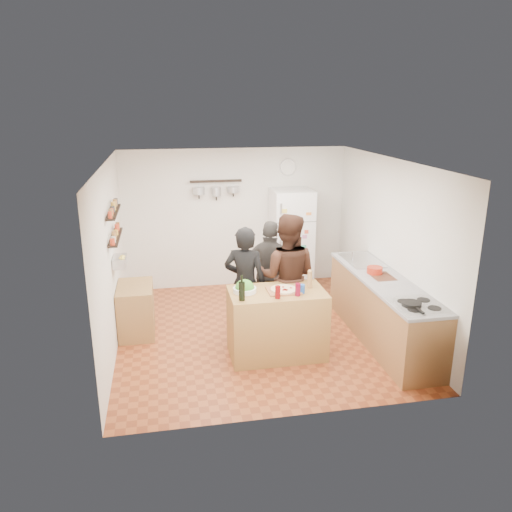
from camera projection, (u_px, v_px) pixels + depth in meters
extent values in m
plane|color=brown|center=(257.00, 332.00, 7.39)|extent=(4.20, 4.20, 0.00)
plane|color=white|center=(257.00, 162.00, 6.65)|extent=(4.20, 4.20, 0.00)
plane|color=silver|center=(236.00, 218.00, 8.99)|extent=(4.00, 0.00, 4.00)
plane|color=silver|center=(111.00, 259.00, 6.67)|extent=(0.00, 4.20, 4.20)
plane|color=silver|center=(390.00, 244.00, 7.37)|extent=(0.00, 4.20, 4.20)
cube|color=#A1743B|center=(277.00, 323.00, 6.61)|extent=(1.25, 0.72, 0.91)
cube|color=brown|center=(284.00, 291.00, 6.47)|extent=(0.42, 0.34, 0.02)
cylinder|color=#D0B089|center=(284.00, 289.00, 6.46)|extent=(0.34, 0.34, 0.02)
cylinder|color=silver|center=(245.00, 290.00, 6.44)|extent=(0.30, 0.30, 0.06)
cylinder|color=black|center=(242.00, 291.00, 6.15)|extent=(0.08, 0.08, 0.24)
cylinder|color=#5D080A|center=(278.00, 292.00, 6.22)|extent=(0.07, 0.07, 0.16)
cylinder|color=#5F081D|center=(298.00, 290.00, 6.30)|extent=(0.07, 0.07, 0.16)
cylinder|color=olive|center=(310.00, 280.00, 6.57)|extent=(0.06, 0.06, 0.20)
cylinder|color=#1C489A|center=(302.00, 289.00, 6.40)|extent=(0.07, 0.07, 0.11)
imported|color=black|center=(245.00, 284.00, 6.98)|extent=(0.71, 0.60, 1.65)
imported|color=black|center=(287.00, 277.00, 7.03)|extent=(1.07, 0.95, 1.81)
imported|color=#2C2927|center=(271.00, 273.00, 7.47)|extent=(1.02, 0.74, 1.61)
cube|color=#9E7042|center=(383.00, 310.00, 7.04)|extent=(0.63, 2.63, 0.90)
cube|color=white|center=(419.00, 306.00, 6.01)|extent=(0.60, 0.62, 0.02)
cylinder|color=black|center=(411.00, 304.00, 5.98)|extent=(0.24, 0.24, 0.05)
cube|color=silver|center=(362.00, 261.00, 7.70)|extent=(0.50, 0.80, 0.03)
cube|color=brown|center=(382.00, 277.00, 7.00)|extent=(0.30, 0.40, 0.02)
cylinder|color=#A62512|center=(375.00, 270.00, 7.11)|extent=(0.22, 0.22, 0.09)
cube|color=white|center=(291.00, 240.00, 8.93)|extent=(0.70, 0.68, 1.80)
cylinder|color=silver|center=(288.00, 167.00, 8.87)|extent=(0.30, 0.03, 0.30)
cube|color=black|center=(116.00, 237.00, 6.79)|extent=(0.12, 1.00, 0.02)
cube|color=black|center=(113.00, 212.00, 6.69)|extent=(0.12, 1.00, 0.02)
cube|color=silver|center=(120.00, 261.00, 6.90)|extent=(0.18, 0.35, 0.14)
cube|color=#A37644|center=(136.00, 310.00, 7.27)|extent=(0.50, 0.80, 0.73)
cube|color=black|center=(216.00, 181.00, 8.63)|extent=(0.90, 0.04, 0.04)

